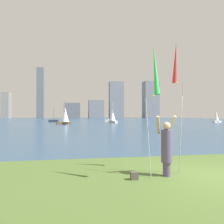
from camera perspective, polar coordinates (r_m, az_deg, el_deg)
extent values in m
cube|color=#2D4C6B|center=(68.13, -6.45, -2.26)|extent=(120.00, 116.78, 0.12)
cube|color=#263316|center=(10.65, 13.69, -11.10)|extent=(120.00, 0.70, 0.02)
cylinder|color=#594C72|center=(7.27, 13.98, -14.15)|extent=(0.24, 0.24, 0.42)
cylinder|color=#594C72|center=(7.14, 13.96, -8.53)|extent=(0.34, 0.34, 1.01)
sphere|color=#D1A889|center=(7.08, 13.95, -3.49)|extent=(0.25, 0.25, 0.25)
cylinder|color=#D1A889|center=(7.12, 11.87, -3.27)|extent=(0.25, 0.39, 0.58)
cylinder|color=#D1A889|center=(7.30, 15.08, -3.20)|extent=(0.25, 0.39, 0.58)
cylinder|color=#B2B2B7|center=(7.03, 9.36, -6.21)|extent=(0.02, 0.49, 2.42)
cone|color=green|center=(6.55, 11.15, 11.00)|extent=(0.16, 0.45, 1.55)
sphere|color=yellow|center=(6.58, 10.70, 4.15)|extent=(0.06, 0.06, 0.06)
cylinder|color=#B2B2B7|center=(7.45, 17.41, -3.84)|extent=(0.02, 0.34, 2.98)
cone|color=red|center=(7.98, 16.06, 12.20)|extent=(0.16, 0.30, 1.40)
sphere|color=yellow|center=(7.79, 16.31, 7.32)|extent=(0.06, 0.06, 0.06)
cube|color=#4C4742|center=(6.76, 5.79, -16.10)|extent=(0.22, 0.14, 0.22)
cube|color=silver|center=(47.45, 0.25, -2.57)|extent=(1.60, 2.83, 0.56)
cylinder|color=silver|center=(47.42, 0.25, 0.18)|extent=(0.08, 0.08, 4.00)
cone|color=silver|center=(47.60, 0.12, -0.83)|extent=(1.79, 1.79, 2.33)
cube|color=white|center=(56.41, -0.96, -2.30)|extent=(1.75, 0.84, 0.49)
cylinder|color=silver|center=(56.38, -0.96, -0.39)|extent=(0.06, 0.06, 3.26)
cube|color=brown|center=(43.19, -12.28, -2.83)|extent=(2.91, 1.37, 0.46)
cylinder|color=#47474C|center=(43.16, -12.28, 0.05)|extent=(0.09, 0.09, 3.87)
cone|color=white|center=(43.20, -12.00, -0.72)|extent=(1.75, 1.75, 2.72)
cube|color=white|center=(57.27, 25.48, -2.27)|extent=(2.46, 1.47, 0.37)
cylinder|color=silver|center=(57.25, 25.47, -0.26)|extent=(0.07, 0.07, 3.64)
cone|color=white|center=(57.11, 25.37, -0.99)|extent=(1.44, 1.44, 2.20)
cube|color=#333D51|center=(56.92, -14.86, -2.22)|extent=(2.46, 1.36, 0.56)
cylinder|color=#47474C|center=(56.89, -14.85, -0.43)|extent=(0.07, 0.07, 3.00)
cube|color=gray|center=(119.66, -25.67, 1.54)|extent=(3.63, 5.77, 12.50)
cube|color=slate|center=(116.26, -17.97, 4.68)|extent=(3.39, 4.67, 25.09)
cube|color=slate|center=(115.98, -10.15, 0.38)|extent=(7.50, 5.79, 7.75)
cube|color=gray|center=(114.81, -4.16, 0.74)|extent=(7.67, 6.79, 9.19)
cube|color=gray|center=(117.70, 1.10, 3.14)|extent=(7.51, 4.61, 19.19)
cube|color=gray|center=(120.45, 9.96, 3.14)|extent=(7.78, 6.29, 19.50)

